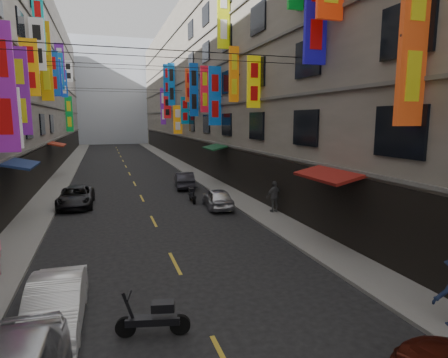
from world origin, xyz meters
TOP-DOWN VIEW (x-y plane):
  - sidewalk_left at (-6.00, 42.00)m, footprint 2.00×90.00m
  - sidewalk_right at (6.00, 42.00)m, footprint 2.00×90.00m
  - building_row_right at (11.99, 42.00)m, footprint 10.14×90.00m
  - haze_block at (0.00, 92.00)m, footprint 18.00×8.00m
  - shop_signage at (-0.14, 34.54)m, footprint 14.00×55.00m
  - street_awnings at (-1.26, 26.00)m, footprint 13.99×35.20m
  - overhead_cables at (0.00, 30.00)m, footprint 14.00×38.04m
  - lane_markings at (0.00, 39.00)m, footprint 0.12×80.20m
  - scooter_crossing at (-1.32, 13.56)m, footprint 1.78×0.67m
  - scooter_far_right at (2.95, 27.88)m, footprint 0.50×1.80m
  - car_left_mid at (-3.63, 14.73)m, footprint 1.39×3.76m
  - car_left_far at (-4.00, 28.77)m, footprint 2.10×4.34m
  - car_right_mid at (4.00, 25.79)m, footprint 1.69×3.62m
  - car_right_far at (3.49, 32.85)m, footprint 1.77×3.90m
  - pedestrian_rfar at (6.60, 23.46)m, footprint 1.06×0.65m

SIDE VIEW (x-z plane):
  - lane_markings at x=0.00m, z-range 0.00..0.01m
  - sidewalk_left at x=-6.00m, z-range 0.00..0.12m
  - sidewalk_right at x=6.00m, z-range 0.00..0.12m
  - scooter_crossing at x=-1.32m, z-range -0.13..1.01m
  - scooter_far_right at x=2.95m, z-range -0.13..1.01m
  - car_left_far at x=-4.00m, z-range 0.00..1.19m
  - car_right_mid at x=4.00m, z-range 0.00..1.20m
  - car_left_mid at x=-3.63m, z-range 0.00..1.23m
  - car_right_far at x=3.49m, z-range 0.00..1.24m
  - pedestrian_rfar at x=6.60m, z-range 0.12..1.86m
  - street_awnings at x=-1.26m, z-range 2.80..3.20m
  - overhead_cables at x=0.00m, z-range 8.18..9.42m
  - shop_signage at x=-0.14m, z-range 3.29..14.91m
  - building_row_right at x=11.99m, z-range -0.01..18.99m
  - haze_block at x=0.00m, z-range 0.00..22.00m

